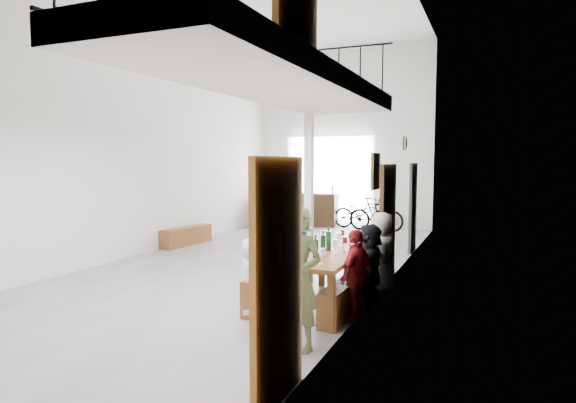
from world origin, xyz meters
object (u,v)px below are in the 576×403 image
at_px(serving_counter, 307,209).
at_px(host_standing, 298,278).
at_px(oak_barrel, 269,211).
at_px(tasting_table, 326,257).
at_px(bicycle_near, 362,213).
at_px(bench_inner, 281,282).
at_px(side_bench, 186,236).

xyz_separation_m(serving_counter, host_standing, (3.46, -9.42, 0.28)).
bearing_deg(serving_counter, oak_barrel, -148.44).
relative_size(tasting_table, bicycle_near, 1.27).
xyz_separation_m(tasting_table, bench_inner, (-0.72, 0.07, -0.46)).
distance_m(serving_counter, host_standing, 10.04).
height_order(tasting_table, serving_counter, serving_counter).
distance_m(host_standing, bicycle_near, 9.37).
xyz_separation_m(side_bench, serving_counter, (1.46, 4.47, 0.29)).
distance_m(bench_inner, bicycle_near, 7.57).
relative_size(side_bench, serving_counter, 0.80).
bearing_deg(side_bench, bench_inner, -39.35).
xyz_separation_m(bench_inner, bicycle_near, (-0.70, 7.54, 0.24)).
distance_m(tasting_table, host_standing, 1.64).
bearing_deg(oak_barrel, bicycle_near, 9.56).
height_order(bench_inner, serving_counter, serving_counter).
relative_size(oak_barrel, serving_counter, 0.51).
bearing_deg(serving_counter, host_standing, -71.28).
distance_m(side_bench, bicycle_near, 5.39).
height_order(oak_barrel, host_standing, host_standing).
height_order(bench_inner, side_bench, bench_inner).
relative_size(oak_barrel, bicycle_near, 0.54).
height_order(tasting_table, bench_inner, tasting_table).
xyz_separation_m(host_standing, bicycle_near, (-1.65, 9.22, -0.30)).
distance_m(tasting_table, oak_barrel, 8.31).
bearing_deg(side_bench, host_standing, -45.13).
xyz_separation_m(side_bench, host_standing, (4.93, -4.95, 0.57)).
distance_m(oak_barrel, host_standing, 9.84).
xyz_separation_m(tasting_table, serving_counter, (-3.24, 7.80, -0.20)).
relative_size(bench_inner, oak_barrel, 2.18).
relative_size(bench_inner, side_bench, 1.39).
xyz_separation_m(tasting_table, oak_barrel, (-4.28, 7.12, -0.21)).
xyz_separation_m(serving_counter, bicycle_near, (1.82, -0.19, -0.03)).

